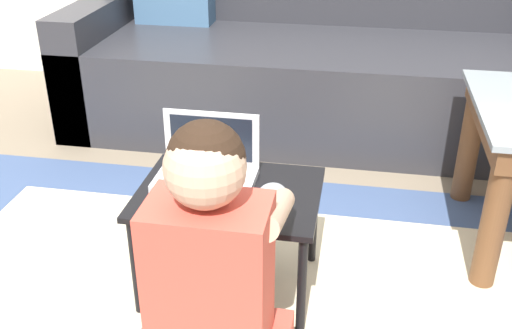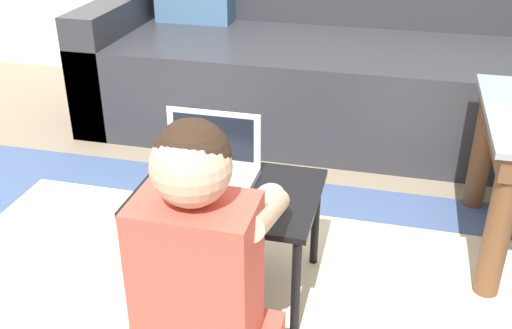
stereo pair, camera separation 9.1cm
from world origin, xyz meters
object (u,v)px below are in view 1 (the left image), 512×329
Objects in this scene: laptop at (207,169)px; computer_mouse at (272,195)px; couch at (317,58)px; person_seated at (211,288)px; laptop_desk at (229,204)px.

computer_mouse is at bearing -24.42° from laptop.
couch is 1.66m from person_seated.
laptop_desk is 0.38m from person_seated.
laptop reaches higher than laptop_desk.
laptop_desk is at bearing -95.32° from couch.
laptop is (-0.07, 0.05, 0.07)m from laptop_desk.
laptop is 0.21m from computer_mouse.
laptop is at bearing 144.01° from laptop_desk.
laptop reaches higher than computer_mouse.
computer_mouse is at bearing -89.87° from couch.
computer_mouse is at bearing -16.40° from laptop_desk.
couch reaches higher than computer_mouse.
couch is 8.02× the size of laptop.
laptop_desk is (-0.12, -1.29, -0.02)m from couch.
couch is at bearing 84.68° from laptop_desk.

